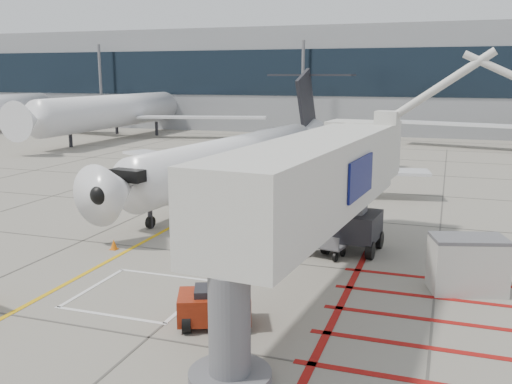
% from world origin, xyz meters
% --- Properties ---
extents(ground_plane, '(260.00, 260.00, 0.00)m').
position_xyz_m(ground_plane, '(0.00, 0.00, 0.00)').
color(ground_plane, gray).
rests_on(ground_plane, ground).
extents(regional_jet, '(27.93, 33.40, 8.01)m').
position_xyz_m(regional_jet, '(-5.16, 14.16, 4.00)').
color(regional_jet, white).
rests_on(regional_jet, ground_plane).
extents(jet_bridge, '(10.47, 19.26, 7.41)m').
position_xyz_m(jet_bridge, '(3.82, 0.74, 3.70)').
color(jet_bridge, silver).
rests_on(jet_bridge, ground_plane).
extents(pushback_tug, '(2.61, 2.15, 1.31)m').
position_xyz_m(pushback_tug, '(1.52, -2.52, 0.65)').
color(pushback_tug, maroon).
rests_on(pushback_tug, ground_plane).
extents(baggage_cart, '(1.95, 1.45, 1.11)m').
position_xyz_m(baggage_cart, '(3.34, 5.36, 0.56)').
color(baggage_cart, '#57565B').
rests_on(baggage_cart, ground_plane).
extents(ground_power_unit, '(2.89, 2.15, 2.04)m').
position_xyz_m(ground_power_unit, '(9.05, 3.01, 1.02)').
color(ground_power_unit, beige).
rests_on(ground_power_unit, ground_plane).
extents(cone_nose, '(0.34, 0.34, 0.47)m').
position_xyz_m(cone_nose, '(-5.84, 3.30, 0.23)').
color(cone_nose, '#DD630B').
rests_on(cone_nose, ground_plane).
extents(cone_side, '(0.31, 0.31, 0.43)m').
position_xyz_m(cone_side, '(2.84, 7.35, 0.21)').
color(cone_side, '#E85B0C').
rests_on(cone_side, ground_plane).
extents(terminal_building, '(180.00, 28.00, 14.00)m').
position_xyz_m(terminal_building, '(10.00, 70.00, 7.00)').
color(terminal_building, gray).
rests_on(terminal_building, ground_plane).
extents(terminal_glass_band, '(180.00, 0.10, 6.00)m').
position_xyz_m(terminal_glass_band, '(10.00, 55.95, 8.00)').
color(terminal_glass_band, black).
rests_on(terminal_glass_band, ground_plane).
extents(bg_aircraft_b, '(35.66, 39.62, 11.89)m').
position_xyz_m(bg_aircraft_b, '(-30.87, 46.00, 5.94)').
color(bg_aircraft_b, silver).
rests_on(bg_aircraft_b, ground_plane).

